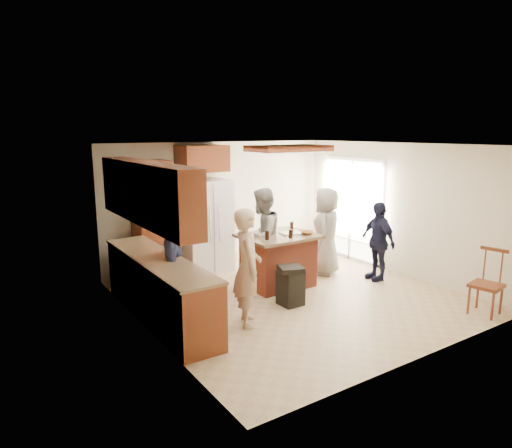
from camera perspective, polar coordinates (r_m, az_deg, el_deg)
room_shell at (r=11.64m, az=16.95°, el=1.93°), size 8.00×5.20×5.00m
person_front_left at (r=6.42m, az=-1.08°, el=-5.42°), size 0.65×0.74×1.68m
person_behind_left at (r=8.14m, az=0.76°, el=-1.56°), size 0.99×0.88×1.73m
person_behind_right at (r=8.79m, az=8.75°, el=-0.90°), size 0.96×0.94×1.67m
person_side_right at (r=8.67m, az=14.96°, el=-2.07°), size 0.57×0.91×1.46m
person_counter at (r=6.87m, az=-9.63°, el=-4.17°), size 0.94×1.24×1.74m
left_cabinetry at (r=6.71m, az=-12.55°, el=-3.90°), size 0.64×3.00×2.30m
back_wall_units at (r=8.59m, az=-11.31°, el=2.41°), size 1.80×0.60×2.45m
refrigerator at (r=8.92m, az=-6.33°, el=-0.23°), size 0.90×0.76×1.80m
kitchen_island at (r=8.10m, az=2.76°, el=-4.49°), size 1.28×1.03×0.93m
island_items at (r=8.03m, az=4.47°, el=-1.00°), size 0.98×0.70×0.15m
trash_bin at (r=7.29m, az=4.35°, el=-7.65°), size 0.46×0.46×0.63m
spindle_chair at (r=7.69m, az=26.90°, el=-6.82°), size 0.49×0.49×0.99m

